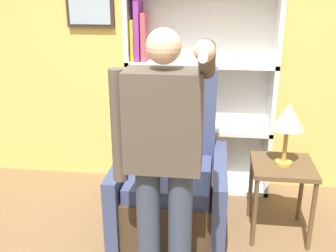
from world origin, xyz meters
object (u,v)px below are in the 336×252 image
Objects in this scene: armchair at (172,186)px; side_table at (282,176)px; person_standing at (163,156)px; table_lamp at (288,118)px; bookcase at (188,98)px.

armchair is 0.88m from side_table.
person_standing is 3.51× the size of table_lamp.
bookcase is at bearing 138.27° from table_lamp.
person_standing is at bearing -87.49° from armchair.
bookcase reaches higher than armchair.
bookcase is 0.95m from armchair.
person_standing is (-0.03, -1.52, 0.07)m from bookcase.
bookcase reaches higher than table_lamp.
table_lamp is at bearing 43.83° from person_standing.
side_table is (0.81, -0.72, -0.41)m from bookcase.
bookcase is 3.82× the size of table_lamp.
armchair is at bearing 92.51° from person_standing.
bookcase is 1.15m from side_table.
person_standing reaches higher than armchair.
person_standing reaches higher than table_lamp.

